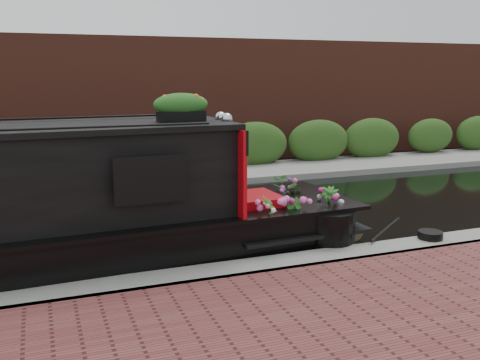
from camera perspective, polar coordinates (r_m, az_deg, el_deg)
name	(u,v)px	position (r m, az deg, el deg)	size (l,w,h in m)	color
ground	(137,227)	(10.42, -10.91, -5.00)	(80.00, 80.00, 0.00)	black
near_bank_coping	(181,293)	(7.37, -6.27, -11.85)	(40.00, 0.60, 0.50)	gray
far_bank_path	(108,185)	(14.46, -13.85, -0.54)	(40.00, 2.40, 0.34)	gray
far_hedge	(104,179)	(15.34, -14.28, 0.11)	(40.00, 1.10, 2.80)	#294B19
far_brick_wall	(96,167)	(17.40, -15.11, 1.37)	(40.00, 1.00, 8.00)	#5B2A1F
rope_fender	(350,229)	(9.73, 11.65, -5.19)	(0.33, 0.33, 0.35)	brown
coiled_mooring_rope	(430,235)	(9.27, 19.64, -5.54)	(0.40, 0.40, 0.12)	black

